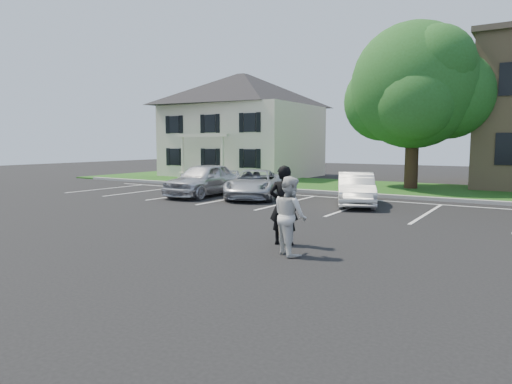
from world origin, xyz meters
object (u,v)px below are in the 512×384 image
house (243,125)px  car_silver_minivan (255,184)px  man_black_suit (284,205)px  car_silver_west (204,180)px  tree (416,89)px  car_white_sedan (356,189)px  man_white_shirt (290,216)px

house → car_silver_minivan: 14.27m
house → man_black_suit: 23.69m
house → man_black_suit: (13.83, -19.02, -2.85)m
house → car_silver_minivan: size_ratio=2.23×
house → car_silver_west: (5.67, -11.89, -3.05)m
tree → house: bearing=165.5°
house → tree: (13.33, -3.45, 1.52)m
car_white_sedan → house: bearing=116.9°
man_white_shirt → car_white_sedan: size_ratio=0.45×
car_silver_west → car_silver_minivan: (2.47, 0.61, -0.13)m
man_black_suit → car_silver_minivan: (-5.69, 7.74, -0.34)m
man_white_shirt → car_white_sedan: man_white_shirt is taller
car_white_sedan → tree: bearing=64.5°
tree → car_silver_west: bearing=-132.2°
man_black_suit → car_white_sedan: size_ratio=0.49×
house → man_white_shirt: bearing=-54.0°
tree → car_silver_minivan: tree is taller
tree → man_black_suit: 16.18m
house → man_white_shirt: house is taller
car_silver_minivan → tree: bearing=35.3°
car_silver_west → car_white_sedan: size_ratio=1.15×
man_white_shirt → car_white_sedan: 8.80m
house → car_silver_west: 13.52m
house → car_silver_west: house is taller
man_black_suit → car_silver_minivan: size_ratio=0.42×
tree → man_black_suit: bearing=-88.2°
house → car_silver_minivan: house is taller
house → tree: size_ratio=1.17×
man_white_shirt → car_white_sedan: bearing=-43.8°
man_black_suit → car_white_sedan: 7.91m
tree → car_silver_west: 12.27m
car_silver_minivan → house: bearing=104.6°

